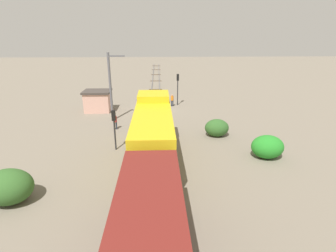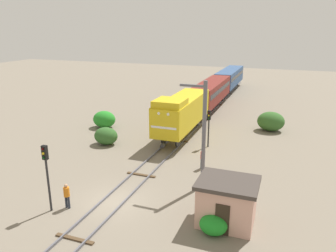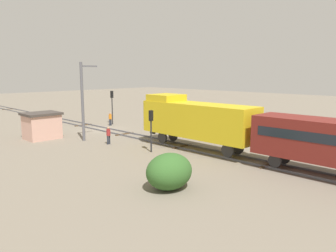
% 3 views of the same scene
% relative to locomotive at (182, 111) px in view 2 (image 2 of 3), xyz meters
% --- Properties ---
extents(ground_plane, '(156.49, 156.49, 0.00)m').
position_rel_locomotive_xyz_m(ground_plane, '(0.00, -14.63, -2.77)').
color(ground_plane, '#756B5B').
extents(railway_track, '(2.40, 104.33, 0.16)m').
position_rel_locomotive_xyz_m(railway_track, '(0.00, -14.63, -2.70)').
color(railway_track, '#595960').
rests_on(railway_track, ground).
extents(locomotive, '(2.90, 11.60, 4.60)m').
position_rel_locomotive_xyz_m(locomotive, '(0.00, 0.00, 0.00)').
color(locomotive, gold).
rests_on(locomotive, railway_track).
extents(passenger_car_leading, '(2.84, 14.00, 3.66)m').
position_rel_locomotive_xyz_m(passenger_car_leading, '(0.00, 13.34, -0.25)').
color(passenger_car_leading, maroon).
rests_on(passenger_car_leading, railway_track).
extents(passenger_car_trailing, '(2.84, 14.00, 3.66)m').
position_rel_locomotive_xyz_m(passenger_car_trailing, '(0.00, 27.94, -0.25)').
color(passenger_car_trailing, '#2D4C7A').
rests_on(passenger_car_trailing, railway_track).
extents(traffic_signal_near, '(0.32, 0.34, 4.42)m').
position_rel_locomotive_xyz_m(traffic_signal_near, '(-3.20, -16.98, 0.29)').
color(traffic_signal_near, '#262628').
rests_on(traffic_signal_near, ground).
extents(traffic_signal_mid, '(0.32, 0.34, 3.64)m').
position_rel_locomotive_xyz_m(traffic_signal_mid, '(3.40, -2.12, -0.23)').
color(traffic_signal_mid, '#262628').
rests_on(traffic_signal_mid, ground).
extents(worker_near_track, '(0.38, 0.38, 1.70)m').
position_rel_locomotive_xyz_m(worker_near_track, '(-2.40, -16.35, -1.78)').
color(worker_near_track, '#262B38').
rests_on(worker_near_track, ground).
extents(worker_by_signal, '(0.38, 0.38, 1.70)m').
position_rel_locomotive_xyz_m(worker_by_signal, '(4.20, -7.30, -1.78)').
color(worker_by_signal, '#262B38').
rests_on(worker_by_signal, ground).
extents(catenary_mast, '(1.94, 0.28, 7.82)m').
position_rel_locomotive_xyz_m(catenary_mast, '(4.94, -10.43, 1.38)').
color(catenary_mast, '#595960').
rests_on(catenary_mast, ground).
extents(relay_hut, '(3.50, 2.90, 2.74)m').
position_rel_locomotive_xyz_m(relay_hut, '(7.50, -14.39, -1.38)').
color(relay_hut, '#D19E8C').
rests_on(relay_hut, ground).
extents(bush_near, '(1.59, 1.30, 1.16)m').
position_rel_locomotive_xyz_m(bush_near, '(7.04, -15.80, -2.20)').
color(bush_near, '#1E8C26').
rests_on(bush_near, ground).
extents(bush_mid, '(2.66, 2.18, 1.93)m').
position_rel_locomotive_xyz_m(bush_mid, '(-9.43, -0.06, -1.81)').
color(bush_mid, '#258426').
rests_on(bush_mid, ground).
extents(bush_far, '(2.39, 1.95, 1.74)m').
position_rel_locomotive_xyz_m(bush_far, '(-6.27, -5.00, -1.91)').
color(bush_far, '#2F5B26').
rests_on(bush_far, ground).
extents(bush_back, '(2.98, 2.44, 2.17)m').
position_rel_locomotive_xyz_m(bush_back, '(8.75, 5.36, -1.69)').
color(bush_back, '#315D26').
rests_on(bush_back, ground).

